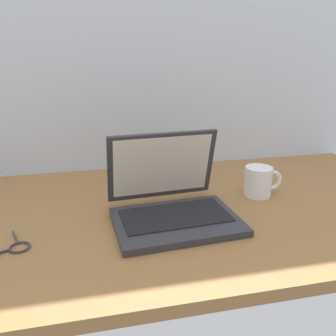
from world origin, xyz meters
TOP-DOWN VIEW (x-y plane):
  - desk at (0.00, 0.00)m, footprint 1.60×0.76m
  - laptop at (-0.00, -0.05)m, footprint 0.32×0.29m
  - coffee_mug at (0.29, 0.03)m, footprint 0.12×0.08m
  - eyeglasses at (-0.40, -0.13)m, footprint 0.12×0.13m

SIDE VIEW (x-z plane):
  - desk at x=0.00m, z-range 0.00..0.03m
  - eyeglasses at x=-0.40m, z-range 0.03..0.04m
  - laptop at x=0.00m, z-range -0.03..0.18m
  - coffee_mug at x=0.29m, z-range 0.03..0.12m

